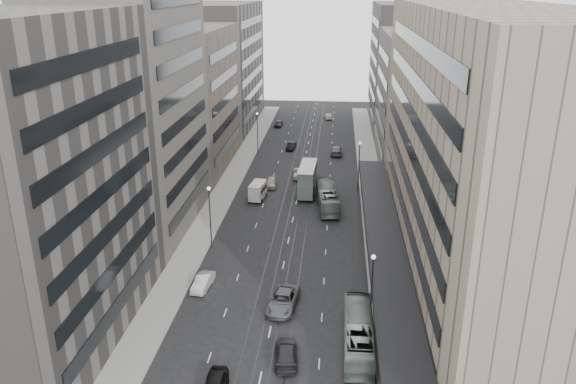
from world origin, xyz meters
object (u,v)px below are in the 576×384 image
(bus_far, at_px, (327,197))
(panel_van, at_px, (258,191))
(bus_near, at_px, (358,334))
(sedan_1, at_px, (203,282))
(sedan_2, at_px, (283,300))
(double_decker, at_px, (308,179))

(bus_far, distance_m, panel_van, 11.21)
(bus_near, bearing_deg, sedan_1, -29.14)
(panel_van, xyz_separation_m, sedan_2, (6.98, -30.96, -0.68))
(sedan_1, distance_m, sedan_2, 9.83)
(double_decker, bearing_deg, bus_far, -56.67)
(bus_near, relative_size, sedan_2, 1.84)
(bus_far, relative_size, sedan_1, 2.64)
(bus_far, bearing_deg, bus_near, 89.93)
(bus_far, xyz_separation_m, double_decker, (-3.35, 5.54, 0.95))
(panel_van, distance_m, sedan_2, 31.75)
(panel_van, relative_size, sedan_2, 0.75)
(bus_far, bearing_deg, sedan_1, 56.53)
(sedan_1, bearing_deg, bus_near, -23.20)
(bus_near, xyz_separation_m, double_decker, (-7.00, 40.67, 1.01))
(bus_near, bearing_deg, bus_far, -83.66)
(double_decker, relative_size, panel_van, 1.91)
(sedan_2, bearing_deg, double_decker, 95.88)
(sedan_1, bearing_deg, panel_van, 91.64)
(bus_far, xyz_separation_m, sedan_1, (-13.28, -25.53, -0.89))
(bus_far, height_order, double_decker, double_decker)
(double_decker, height_order, panel_van, double_decker)
(panel_van, height_order, sedan_2, panel_van)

